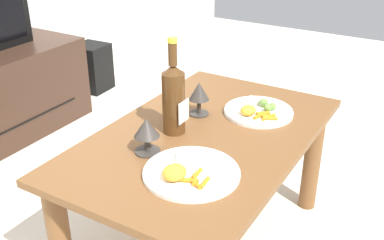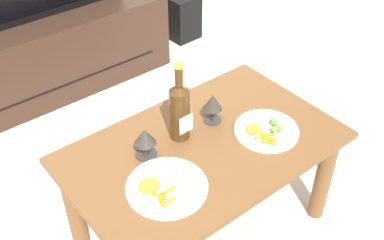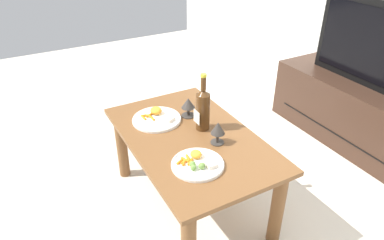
{
  "view_description": "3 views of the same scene",
  "coord_description": "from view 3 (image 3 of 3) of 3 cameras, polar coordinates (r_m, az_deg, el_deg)",
  "views": [
    {
      "loc": [
        -1.21,
        -0.67,
        1.22
      ],
      "look_at": [
        -0.05,
        0.02,
        0.55
      ],
      "focal_mm": 43.41,
      "sensor_mm": 36.0,
      "label": 1
    },
    {
      "loc": [
        -0.87,
        -1.01,
        1.68
      ],
      "look_at": [
        -0.02,
        0.05,
        0.59
      ],
      "focal_mm": 44.24,
      "sensor_mm": 36.0,
      "label": 2
    },
    {
      "loc": [
        1.4,
        -0.76,
        1.54
      ],
      "look_at": [
        -0.02,
        0.02,
        0.57
      ],
      "focal_mm": 32.98,
      "sensor_mm": 36.0,
      "label": 3
    }
  ],
  "objects": [
    {
      "name": "dining_table",
      "position": [
        1.96,
        -0.24,
        -5.04
      ],
      "size": [
        1.04,
        0.64,
        0.49
      ],
      "color": "brown",
      "rests_on": "ground_plane"
    },
    {
      "name": "tv_stand",
      "position": [
        2.88,
        25.47,
        0.69
      ],
      "size": [
        1.36,
        0.45,
        0.47
      ],
      "color": "#382319",
      "rests_on": "ground_plane"
    },
    {
      "name": "ground_plane",
      "position": [
        2.21,
        -0.22,
        -13.24
      ],
      "size": [
        6.4,
        6.4,
        0.0
      ],
      "primitive_type": "plane",
      "color": "beige"
    },
    {
      "name": "dinner_plate_left",
      "position": [
        2.05,
        -5.69,
        0.31
      ],
      "size": [
        0.28,
        0.28,
        0.05
      ],
      "color": "white",
      "rests_on": "dining_table"
    },
    {
      "name": "goblet_right",
      "position": [
        1.81,
        4.2,
        -1.52
      ],
      "size": [
        0.07,
        0.07,
        0.12
      ],
      "color": "#38332D",
      "rests_on": "dining_table"
    },
    {
      "name": "wine_bottle",
      "position": [
        1.91,
        1.77,
        1.97
      ],
      "size": [
        0.08,
        0.08,
        0.33
      ],
      "color": "#4C2D14",
      "rests_on": "dining_table"
    },
    {
      "name": "tv_screen",
      "position": [
        2.68,
        27.95,
        10.43
      ],
      "size": [
        0.97,
        0.05,
        0.58
      ],
      "color": "black",
      "rests_on": "tv_stand"
    },
    {
      "name": "dinner_plate_right",
      "position": [
        1.69,
        0.9,
        -7.03
      ],
      "size": [
        0.25,
        0.25,
        0.05
      ],
      "color": "white",
      "rests_on": "dining_table"
    },
    {
      "name": "goblet_left",
      "position": [
        2.05,
        -0.61,
        2.54
      ],
      "size": [
        0.08,
        0.08,
        0.12
      ],
      "color": "#38332D",
      "rests_on": "dining_table"
    }
  ]
}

